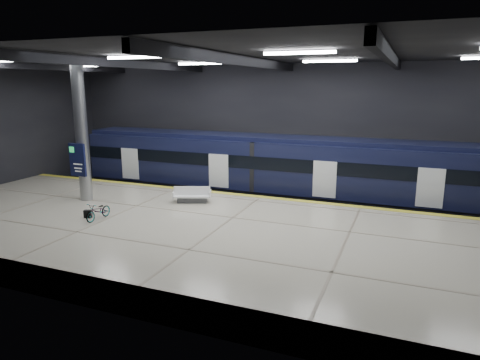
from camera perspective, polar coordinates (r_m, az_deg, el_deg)
The scene contains 10 objects.
ground at distance 19.97m, azimuth 0.18°, elevation -7.21°, with size 30.00×30.00×0.00m, color black.
room_shell at distance 18.82m, azimuth 0.19°, elevation 9.40°, with size 30.10×16.10×8.05m.
platform at distance 17.63m, azimuth -2.85°, elevation -8.08°, with size 30.00×11.00×1.10m, color #B3AA97.
safety_strip at distance 22.11m, azimuth 2.82°, elevation -2.25°, with size 30.00×0.40×0.01m, color gold.
rails at distance 24.90m, azimuth 4.86°, elevation -3.01°, with size 30.00×1.52×0.16m.
train at distance 24.00m, azimuth 9.02°, elevation 1.13°, with size 29.40×2.84×3.79m.
bench at distance 21.15m, azimuth -6.39°, elevation -2.23°, with size 1.98×1.36×0.81m.
bicycle at distance 19.34m, azimuth -18.36°, elevation -3.93°, with size 0.50×1.44×0.76m, color #99999E.
pannier_bag at distance 19.78m, azimuth -19.65°, elevation -4.28°, with size 0.30×0.18×0.35m, color black.
info_column at distance 22.32m, azimuth -20.41°, elevation 5.89°, with size 0.90×0.78×6.90m.
Camera 1 is at (6.93, -17.46, 6.79)m, focal length 32.00 mm.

